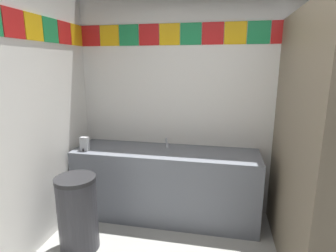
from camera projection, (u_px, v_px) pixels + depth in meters
wall_back at (232, 95)px, 3.14m from camera, size 3.66×0.09×2.88m
vanity_counter at (165, 184)px, 3.20m from camera, size 2.12×0.59×0.82m
faucet_center at (167, 144)px, 3.18m from camera, size 0.04×0.10×0.14m
soap_dispenser at (85, 144)px, 3.10m from camera, size 0.09×0.09×0.16m
stall_divider at (322, 154)px, 2.08m from camera, size 0.92×1.51×2.25m
trash_bin at (78, 213)px, 2.64m from camera, size 0.39×0.39×0.75m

